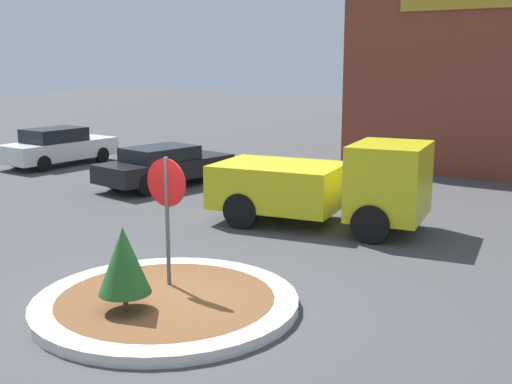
% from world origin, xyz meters
% --- Properties ---
extents(ground_plane, '(120.00, 120.00, 0.00)m').
position_xyz_m(ground_plane, '(0.00, 0.00, 0.00)').
color(ground_plane, '#474749').
extents(traffic_island, '(4.35, 4.35, 0.17)m').
position_xyz_m(traffic_island, '(0.00, 0.00, 0.09)').
color(traffic_island, beige).
rests_on(traffic_island, ground_plane).
extents(stop_sign, '(0.82, 0.07, 2.40)m').
position_xyz_m(stop_sign, '(-0.37, 0.52, 1.68)').
color(stop_sign, '#4C4C51').
rests_on(stop_sign, ground_plane).
extents(island_shrub, '(0.82, 0.82, 1.33)m').
position_xyz_m(island_shrub, '(-0.17, -0.75, 0.98)').
color(island_shrub, brown).
rests_on(island_shrub, traffic_island).
extents(utility_truck, '(5.39, 2.94, 2.11)m').
position_xyz_m(utility_truck, '(-0.20, 6.16, 1.04)').
color(utility_truck, gold).
rests_on(utility_truck, ground_plane).
extents(parked_sedan_black, '(2.44, 4.78, 1.30)m').
position_xyz_m(parked_sedan_black, '(-6.85, 7.91, 0.69)').
color(parked_sedan_black, black).
rests_on(parked_sedan_black, ground_plane).
extents(parked_sedan_white, '(1.91, 4.54, 1.45)m').
position_xyz_m(parked_sedan_white, '(-13.09, 8.94, 0.72)').
color(parked_sedan_white, silver).
rests_on(parked_sedan_white, ground_plane).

